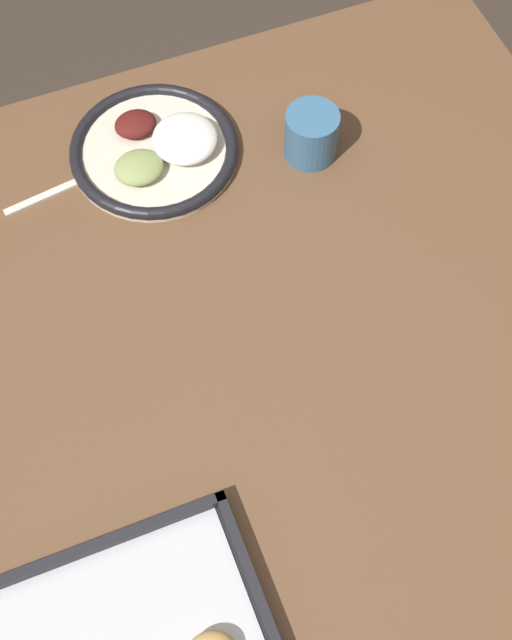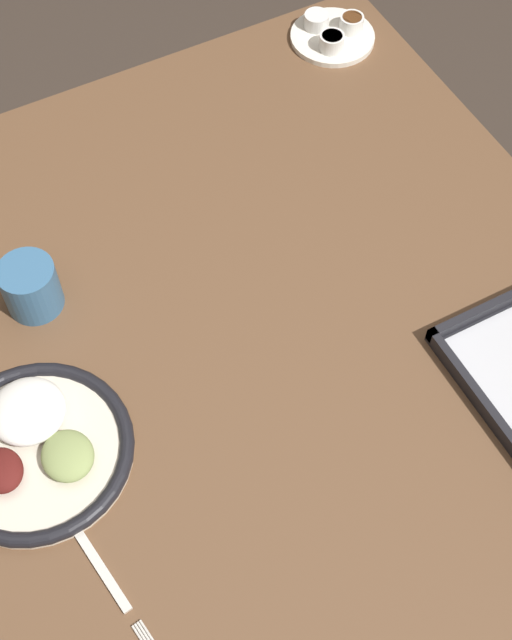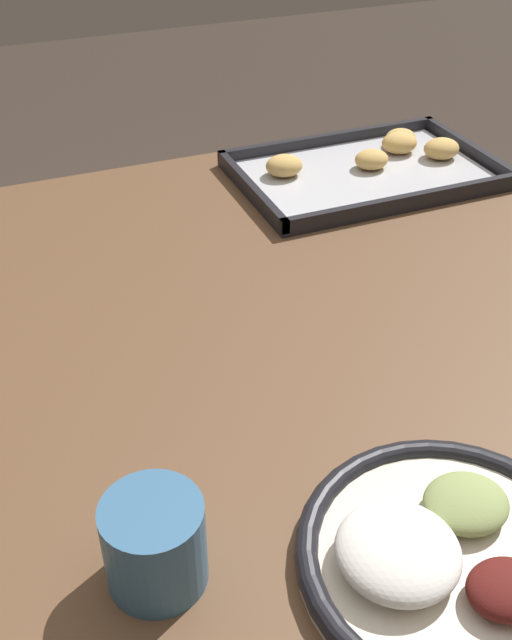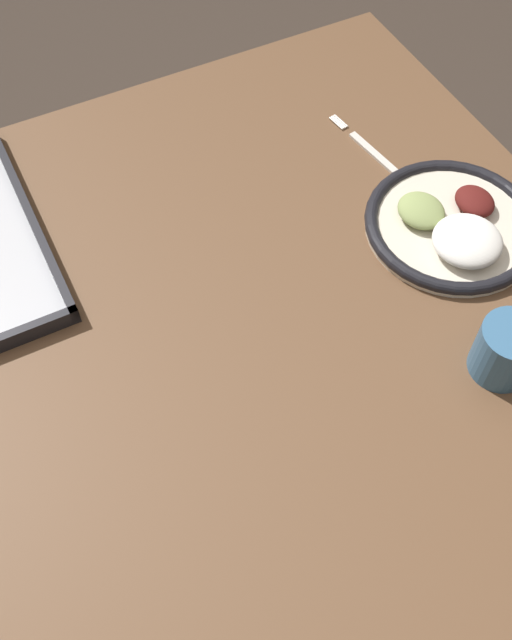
% 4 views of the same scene
% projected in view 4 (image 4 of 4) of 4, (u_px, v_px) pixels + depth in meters
% --- Properties ---
extents(ground_plane, '(8.00, 8.00, 0.00)m').
position_uv_depth(ground_plane, '(259.00, 520.00, 1.61)').
color(ground_plane, '#382D26').
extents(dining_table, '(1.15, 1.06, 0.72)m').
position_uv_depth(dining_table, '(260.00, 374.00, 1.09)').
color(dining_table, brown).
rests_on(dining_table, ground_plane).
extents(dinner_plate, '(0.26, 0.26, 0.05)m').
position_uv_depth(dinner_plate, '(453.00, 225.00, 1.11)').
color(dinner_plate, beige).
rests_on(dinner_plate, dining_table).
extents(fork, '(0.22, 0.05, 0.00)m').
position_uv_depth(fork, '(380.00, 158.00, 1.21)').
color(fork, silver).
rests_on(fork, dining_table).
extents(drinking_cup, '(0.08, 0.08, 0.08)m').
position_uv_depth(drinking_cup, '(506.00, 350.00, 0.96)').
color(drinking_cup, '#38668E').
rests_on(drinking_cup, dining_table).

